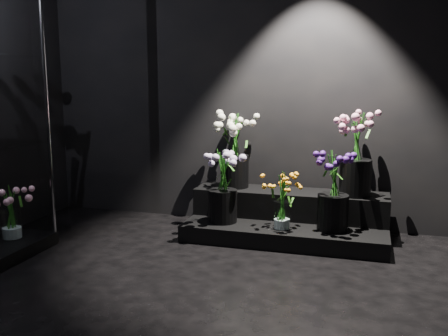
% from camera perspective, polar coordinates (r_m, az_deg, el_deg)
% --- Properties ---
extents(floor, '(4.00, 4.00, 0.00)m').
position_cam_1_polar(floor, '(3.05, -6.18, -16.14)').
color(floor, black).
rests_on(floor, ground).
extents(wall_back, '(4.00, 0.00, 4.00)m').
position_cam_1_polar(wall_back, '(4.64, 3.12, 10.79)').
color(wall_back, black).
rests_on(wall_back, floor).
extents(display_riser, '(1.69, 0.75, 0.37)m').
position_cam_1_polar(display_riser, '(4.39, 7.28, -5.67)').
color(display_riser, black).
rests_on(display_riser, floor).
extents(bouquet_orange_bells, '(0.33, 0.33, 0.47)m').
position_cam_1_polar(bouquet_orange_bells, '(4.07, 6.68, -3.63)').
color(bouquet_orange_bells, white).
rests_on(bouquet_orange_bells, display_riser).
extents(bouquet_lilac, '(0.38, 0.38, 0.62)m').
position_cam_1_polar(bouquet_lilac, '(4.21, -0.16, -1.48)').
color(bouquet_lilac, black).
rests_on(bouquet_lilac, display_riser).
extents(bouquet_purple, '(0.35, 0.35, 0.66)m').
position_cam_1_polar(bouquet_purple, '(4.08, 12.42, -2.23)').
color(bouquet_purple, black).
rests_on(bouquet_purple, display_riser).
extents(bouquet_cream_roses, '(0.43, 0.43, 0.66)m').
position_cam_1_polar(bouquet_cream_roses, '(4.49, 1.28, 2.61)').
color(bouquet_cream_roses, black).
rests_on(bouquet_cream_roses, display_riser).
extents(bouquet_pink_roses, '(0.41, 0.41, 0.69)m').
position_cam_1_polar(bouquet_pink_roses, '(4.30, 14.89, 1.85)').
color(bouquet_pink_roses, black).
rests_on(bouquet_pink_roses, display_riser).
extents(bouquet_case_base_pink, '(0.31, 0.31, 0.45)m').
position_cam_1_polar(bouquet_case_base_pink, '(4.28, -23.22, -4.36)').
color(bouquet_case_base_pink, white).
rests_on(bouquet_case_base_pink, display_case).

